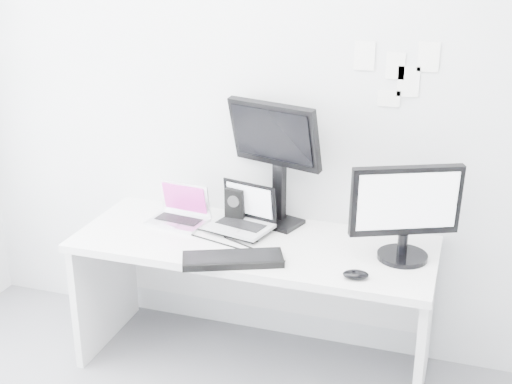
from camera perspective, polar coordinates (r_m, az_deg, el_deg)
back_wall at (r=3.53m, az=1.56°, el=7.38°), size 3.60×0.00×3.60m
desk at (r=3.59m, az=-0.21°, el=-9.40°), size 1.80×0.70×0.73m
macbook at (r=3.60m, az=-6.66°, el=-1.01°), size 0.32×0.26×0.22m
speaker at (r=3.59m, az=-1.62°, el=-1.11°), size 0.12×0.12×0.20m
dell_laptop at (r=3.45m, az=-1.40°, el=-1.50°), size 0.36×0.31×0.26m
rear_monitor at (r=3.50m, az=1.72°, el=2.52°), size 0.53×0.32×0.68m
samsung_monitor at (r=3.21m, az=12.43°, el=-1.64°), size 0.57×0.43×0.47m
keyboard at (r=3.19m, az=-1.95°, el=-5.65°), size 0.50×0.34×0.03m
mouse at (r=3.08m, az=8.34°, el=-6.84°), size 0.13×0.10×0.04m
wall_note_0 at (r=3.38m, az=9.06°, el=11.19°), size 0.10×0.00×0.14m
wall_note_1 at (r=3.36m, az=11.58°, el=10.31°), size 0.09×0.00×0.13m
wall_note_2 at (r=3.34m, az=14.23°, el=10.90°), size 0.10×0.00×0.14m
wall_note_3 at (r=3.40m, az=11.05°, el=7.68°), size 0.11×0.00×0.08m
wall_note_4 at (r=3.37m, az=12.63°, el=8.99°), size 0.10×0.00×0.15m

